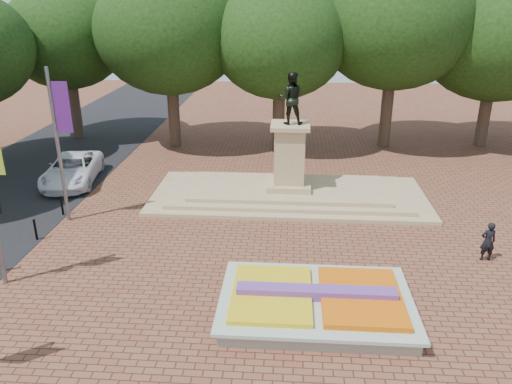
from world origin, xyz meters
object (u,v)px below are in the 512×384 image
at_px(van, 72,169).
at_px(pedestrian, 488,241).
at_px(monument, 289,181).
at_px(flower_bed, 316,302).

distance_m(van, pedestrian, 21.18).
bearing_deg(pedestrian, monument, -41.63).
bearing_deg(flower_bed, pedestrian, 30.44).
relative_size(monument, van, 2.54).
xyz_separation_m(monument, van, (-12.02, 1.38, -0.12)).
bearing_deg(van, flower_bed, -50.09).
height_order(flower_bed, monument, monument).
xyz_separation_m(flower_bed, monument, (-1.03, 10.00, 0.50)).
height_order(van, pedestrian, pedestrian).
bearing_deg(monument, flower_bed, -84.13).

